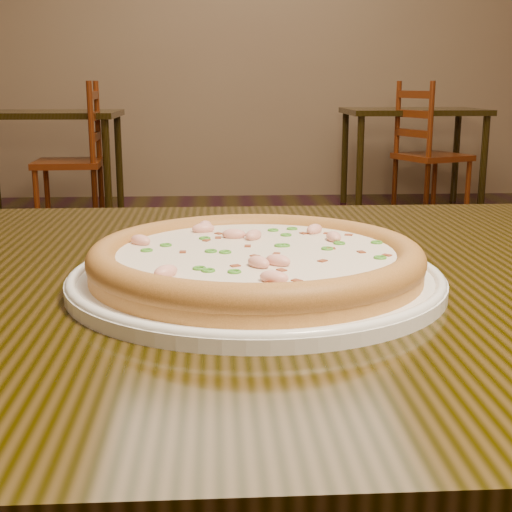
{
  "coord_description": "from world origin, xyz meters",
  "views": [
    {
      "loc": [
        -0.26,
        -1.53,
        0.94
      ],
      "look_at": [
        -0.22,
        -0.89,
        0.78
      ],
      "focal_mm": 50.0,
      "sensor_mm": 36.0,
      "label": 1
    }
  ],
  "objects": [
    {
      "name": "bg_table_right",
      "position": [
        1.23,
        3.79,
        0.65
      ],
      "size": [
        1.0,
        0.7,
        0.75
      ],
      "color": "black",
      "rests_on": "ground"
    },
    {
      "name": "bg_table_left",
      "position": [
        -1.41,
        3.47,
        0.65
      ],
      "size": [
        1.0,
        0.7,
        0.75
      ],
      "color": "black",
      "rests_on": "ground"
    },
    {
      "name": "ground",
      "position": [
        0.0,
        0.0,
        0.0
      ],
      "size": [
        9.0,
        9.0,
        0.0
      ],
      "primitive_type": "plane",
      "color": "black"
    },
    {
      "name": "chair_c",
      "position": [
        1.23,
        3.4,
        0.44
      ],
      "size": [
        0.55,
        0.55,
        0.95
      ],
      "color": "#58210B",
      "rests_on": "ground"
    },
    {
      "name": "hero_table",
      "position": [
        -0.1,
        -0.84,
        0.65
      ],
      "size": [
        1.2,
        0.8,
        0.75
      ],
      "color": "black",
      "rests_on": "ground"
    },
    {
      "name": "pizza",
      "position": [
        -0.22,
        -0.89,
        0.78
      ],
      "size": [
        0.31,
        0.31,
        0.03
      ],
      "color": "gold",
      "rests_on": "plate"
    },
    {
      "name": "chair_b",
      "position": [
        -1.15,
        3.15,
        0.44
      ],
      "size": [
        0.44,
        0.44,
        0.95
      ],
      "color": "#58210B",
      "rests_on": "ground"
    },
    {
      "name": "plate",
      "position": [
        -0.22,
        -0.89,
        0.76
      ],
      "size": [
        0.35,
        0.35,
        0.02
      ],
      "color": "white",
      "rests_on": "hero_table"
    }
  ]
}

